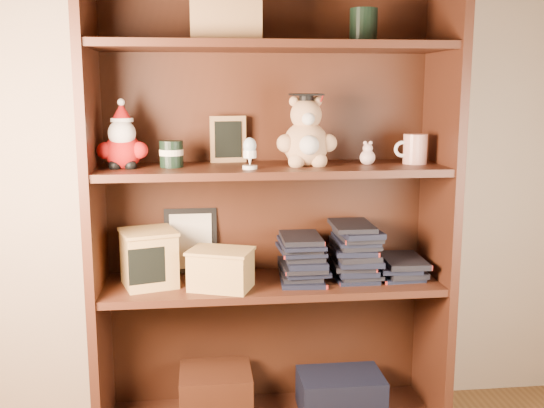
{
  "coord_description": "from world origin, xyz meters",
  "views": [
    {
      "loc": [
        -0.4,
        -0.79,
        1.21
      ],
      "look_at": [
        -0.16,
        1.3,
        0.82
      ],
      "focal_mm": 42.0,
      "sensor_mm": 36.0,
      "label": 1
    }
  ],
  "objects_px": {
    "bookcase": "(270,213)",
    "treats_box": "(149,258)",
    "teacher_mug": "(414,149)",
    "grad_teddy_bear": "(306,138)"
  },
  "relations": [
    {
      "from": "bookcase",
      "to": "treats_box",
      "type": "distance_m",
      "value": 0.44
    },
    {
      "from": "teacher_mug",
      "to": "treats_box",
      "type": "relative_size",
      "value": 0.53
    },
    {
      "from": "teacher_mug",
      "to": "treats_box",
      "type": "distance_m",
      "value": 0.97
    },
    {
      "from": "grad_teddy_bear",
      "to": "treats_box",
      "type": "relative_size",
      "value": 1.14
    },
    {
      "from": "bookcase",
      "to": "teacher_mug",
      "type": "relative_size",
      "value": 13.96
    },
    {
      "from": "grad_teddy_bear",
      "to": "teacher_mug",
      "type": "height_order",
      "value": "grad_teddy_bear"
    },
    {
      "from": "treats_box",
      "to": "bookcase",
      "type": "bearing_deg",
      "value": 7.1
    },
    {
      "from": "grad_teddy_bear",
      "to": "teacher_mug",
      "type": "bearing_deg",
      "value": 1.13
    },
    {
      "from": "bookcase",
      "to": "teacher_mug",
      "type": "bearing_deg",
      "value": -5.88
    },
    {
      "from": "bookcase",
      "to": "teacher_mug",
      "type": "distance_m",
      "value": 0.54
    }
  ]
}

